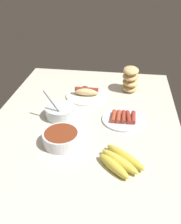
{
  "coord_description": "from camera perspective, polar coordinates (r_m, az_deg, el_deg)",
  "views": [
    {
      "loc": [
        98.61,
        16.64,
        67.29
      ],
      "look_at": [
        -2.8,
        2.26,
        3.0
      ],
      "focal_mm": 39.96,
      "sensor_mm": 36.0,
      "label": 1
    }
  ],
  "objects": [
    {
      "name": "bowl_chili",
      "position": [
        1.05,
        -6.72,
        -5.83
      ],
      "size": [
        15.42,
        15.42,
        5.53
      ],
      "color": "white",
      "rests_on": "ground_plane"
    },
    {
      "name": "ground_plane",
      "position": [
        1.21,
        -1.24,
        -2.42
      ],
      "size": [
        120.0,
        90.0,
        3.0
      ],
      "primitive_type": "cube",
      "color": "silver"
    },
    {
      "name": "bowl_coleslaw",
      "position": [
        1.22,
        -6.88,
        0.18
      ],
      "size": [
        14.76,
        14.76,
        15.0
      ],
      "color": "silver",
      "rests_on": "ground_plane"
    },
    {
      "name": "bread_stack",
      "position": [
        1.46,
        9.09,
        7.45
      ],
      "size": [
        12.8,
        10.85,
        14.4
      ],
      "color": "tan",
      "rests_on": "ground_plane"
    },
    {
      "name": "banana_bunch",
      "position": [
        0.96,
        6.69,
        -11.07
      ],
      "size": [
        19.73,
        19.45,
        3.73
      ],
      "color": "gold",
      "rests_on": "ground_plane"
    },
    {
      "name": "plate_hotdog_assembled",
      "position": [
        1.4,
        -0.9,
        4.31
      ],
      "size": [
        23.08,
        23.08,
        5.61
      ],
      "color": "white",
      "rests_on": "ground_plane"
    },
    {
      "name": "plate_sausages",
      "position": [
        1.21,
        7.5,
        -1.5
      ],
      "size": [
        20.25,
        20.25,
        3.15
      ],
      "color": "white",
      "rests_on": "ground_plane"
    }
  ]
}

